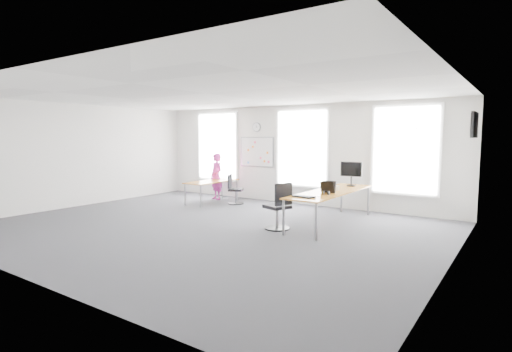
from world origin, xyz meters
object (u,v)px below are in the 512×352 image
Objects in this scene: keyboard at (303,197)px; monitor at (351,172)px; headphones at (326,193)px; chair_right at (279,209)px; desk_left at (212,183)px; chair_left at (234,191)px; desk_right at (331,193)px; person at (216,176)px.

monitor is (0.14, 2.38, 0.36)m from keyboard.
chair_right is at bearing -141.84° from headphones.
desk_left is 4.10m from chair_right.
chair_right is 1.16× the size of chair_left.
chair_right is at bearing -150.27° from chair_left.
headphones is at bearing -87.50° from monitor.
desk_right is 1.21m from monitor.
desk_right is 2.15× the size of person.
desk_left is 4.69m from keyboard.
monitor is (0.77, 2.30, 0.70)m from chair_right.
monitor is at bearing 17.94° from person.
chair_right is (-0.72, -1.16, -0.28)m from desk_right.
desk_left is 0.62m from person.
headphones reaches higher than desk_right.
desk_right is at bearing -10.31° from desk_left.
monitor is at bearing -111.08° from chair_left.
headphones is (0.15, -0.63, 0.10)m from desk_right.
monitor reaches higher than chair_left.
chair_right is (3.60, -1.95, -0.16)m from desk_left.
person reaches higher than monitor.
person is 2.42× the size of monitor.
chair_left is at bearing 14.09° from desk_left.
desk_right is 1.25m from keyboard.
monitor is at bearing 4.59° from desk_left.
keyboard is at bearing -25.63° from desk_left.
chair_left is (-2.87, 2.13, -0.06)m from chair_right.
desk_right is at bearing 4.19° from person.
chair_right is 2.22× the size of keyboard.
person is (-1.00, 0.36, 0.36)m from chair_left.
desk_left is at bearing -42.57° from person.
chair_right is 1.08m from headphones.
desk_right is 5.20× the size of monitor.
desk_right is 0.65m from headphones.
keyboard is (4.22, -2.03, 0.18)m from desk_left.
chair_left is at bearing 0.56° from person.
headphones is at bearing 141.58° from chair_right.
chair_left is at bearing 164.93° from desk_right.
keyboard is (-0.09, -1.24, 0.06)m from desk_right.
desk_left is at bearing 167.96° from keyboard.
chair_left reaches higher than keyboard.
desk_right is at bearing 99.38° from keyboard.
chair_left is 4.16m from keyboard.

